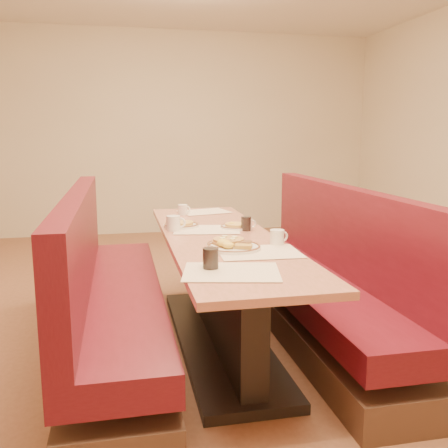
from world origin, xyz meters
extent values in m
plane|color=#9E6647|center=(0.00, 0.00, 0.00)|extent=(8.00, 8.00, 0.00)
cube|color=beige|center=(0.00, 4.00, 1.40)|extent=(6.00, 0.04, 2.80)
cube|color=black|center=(0.00, 0.00, 0.03)|extent=(0.55, 1.88, 0.06)
cube|color=black|center=(0.00, 0.00, 0.35)|extent=(0.15, 1.75, 0.71)
cube|color=#D47662|center=(0.00, 0.00, 0.73)|extent=(0.70, 2.50, 0.04)
cube|color=#4C3326|center=(-0.68, 0.00, 0.10)|extent=(0.55, 2.50, 0.20)
cube|color=maroon|center=(-0.68, 0.00, 0.37)|extent=(0.55, 2.50, 0.16)
cube|color=maroon|center=(-0.89, 0.00, 0.75)|extent=(0.12, 2.50, 0.60)
cube|color=#4C3326|center=(0.68, 0.00, 0.10)|extent=(0.55, 2.50, 0.20)
cube|color=maroon|center=(0.68, 0.00, 0.37)|extent=(0.55, 2.50, 0.16)
cube|color=maroon|center=(0.89, 0.00, 0.75)|extent=(0.12, 2.50, 0.60)
cube|color=beige|center=(-0.12, -0.85, 0.75)|extent=(0.52, 0.43, 0.00)
cube|color=beige|center=(0.12, -0.49, 0.75)|extent=(0.47, 0.36, 0.00)
cube|color=beige|center=(-0.05, 0.22, 0.75)|extent=(0.49, 0.40, 0.00)
cube|color=beige|center=(0.06, 1.00, 0.75)|extent=(0.46, 0.38, 0.00)
cylinder|color=white|center=(-0.01, -0.31, 0.76)|extent=(0.26, 0.26, 0.02)
torus|color=brown|center=(-0.01, -0.31, 0.77)|extent=(0.26, 0.26, 0.01)
cylinder|color=#CD8349|center=(-0.01, -0.31, 0.78)|extent=(0.20, 0.20, 0.02)
cylinder|color=#CD8349|center=(-0.01, -0.31, 0.79)|extent=(0.18, 0.18, 0.01)
cylinder|color=#FCF3A4|center=(0.03, -0.29, 0.80)|extent=(0.03, 0.03, 0.01)
cylinder|color=#FCF3A4|center=(-0.03, -0.27, 0.80)|extent=(0.03, 0.03, 0.01)
cylinder|color=#FCF3A4|center=(-0.05, -0.32, 0.80)|extent=(0.03, 0.03, 0.01)
cylinder|color=#FCF3A4|center=(0.00, -0.35, 0.80)|extent=(0.03, 0.03, 0.01)
cylinder|color=white|center=(0.00, -0.39, 0.76)|extent=(0.31, 0.31, 0.02)
torus|color=brown|center=(0.00, -0.39, 0.77)|extent=(0.31, 0.31, 0.01)
ellipsoid|color=yellow|center=(-0.06, -0.39, 0.79)|extent=(0.08, 0.08, 0.04)
ellipsoid|color=yellow|center=(-0.04, -0.44, 0.79)|extent=(0.07, 0.07, 0.04)
ellipsoid|color=yellow|center=(-0.06, -0.34, 0.79)|extent=(0.06, 0.06, 0.03)
cylinder|color=brown|center=(0.04, -0.38, 0.78)|extent=(0.11, 0.05, 0.02)
cylinder|color=brown|center=(0.06, -0.35, 0.78)|extent=(0.11, 0.05, 0.02)
cube|color=gold|center=(0.04, -0.45, 0.78)|extent=(0.11, 0.10, 0.02)
cylinder|color=white|center=(0.16, 0.25, 0.76)|extent=(0.22, 0.22, 0.02)
torus|color=brown|center=(0.16, 0.25, 0.77)|extent=(0.21, 0.21, 0.01)
cylinder|color=#EABC52|center=(0.16, 0.25, 0.78)|extent=(0.15, 0.15, 0.02)
ellipsoid|color=yellow|center=(0.13, 0.26, 0.78)|extent=(0.05, 0.05, 0.02)
cylinder|color=white|center=(-0.21, 0.37, 0.76)|extent=(0.25, 0.25, 0.02)
torus|color=brown|center=(-0.21, 0.37, 0.77)|extent=(0.24, 0.24, 0.01)
cylinder|color=#EABC52|center=(-0.21, 0.37, 0.78)|extent=(0.17, 0.17, 0.02)
ellipsoid|color=yellow|center=(-0.24, 0.39, 0.79)|extent=(0.05, 0.05, 0.03)
cylinder|color=white|center=(0.28, -0.32, 0.80)|extent=(0.09, 0.09, 0.09)
torus|color=white|center=(0.32, -0.31, 0.80)|extent=(0.07, 0.03, 0.07)
cylinder|color=black|center=(0.28, -0.32, 0.84)|extent=(0.07, 0.07, 0.01)
cylinder|color=white|center=(-0.28, 0.25, 0.80)|extent=(0.10, 0.10, 0.10)
torus|color=white|center=(-0.23, 0.25, 0.80)|extent=(0.07, 0.02, 0.07)
cylinder|color=black|center=(-0.28, 0.25, 0.85)|extent=(0.08, 0.08, 0.01)
cylinder|color=white|center=(0.22, 0.16, 0.79)|extent=(0.08, 0.08, 0.08)
torus|color=white|center=(0.26, 0.17, 0.79)|extent=(0.06, 0.02, 0.06)
cylinder|color=black|center=(0.22, 0.16, 0.83)|extent=(0.07, 0.07, 0.01)
cylinder|color=white|center=(-0.13, 0.91, 0.79)|extent=(0.08, 0.08, 0.08)
torus|color=white|center=(-0.09, 0.93, 0.79)|extent=(0.06, 0.03, 0.06)
cylinder|color=black|center=(-0.13, 0.91, 0.83)|extent=(0.07, 0.07, 0.01)
cylinder|color=black|center=(-0.21, -0.78, 0.80)|extent=(0.07, 0.07, 0.11)
cylinder|color=silver|center=(-0.21, -0.78, 0.80)|extent=(0.08, 0.08, 0.11)
cylinder|color=black|center=(0.21, 0.15, 0.80)|extent=(0.07, 0.07, 0.10)
cylinder|color=silver|center=(0.21, 0.15, 0.80)|extent=(0.07, 0.07, 0.10)
camera|label=1|loc=(-0.63, -3.11, 1.41)|focal=40.00mm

